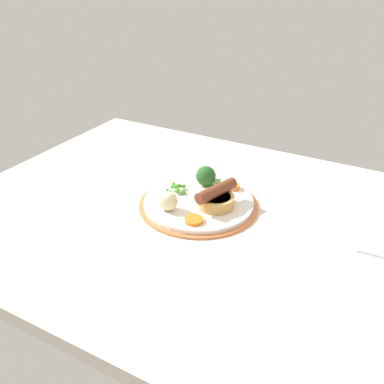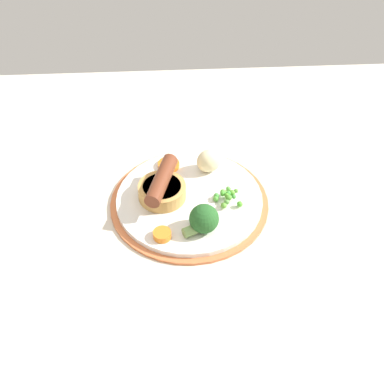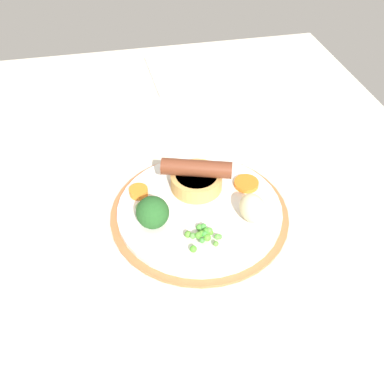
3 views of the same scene
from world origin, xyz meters
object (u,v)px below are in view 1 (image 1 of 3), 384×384
object	(u,v)px
pea_pile	(177,188)
potato_chunk_0	(168,201)
broccoli_floret_far	(206,176)
carrot_slice_2	(193,220)
sausage_pudding	(216,198)
dinner_plate	(199,203)
carrot_slice_1	(233,187)

from	to	relation	value
pea_pile	potato_chunk_0	world-z (taller)	potato_chunk_0
broccoli_floret_far	potato_chunk_0	xyz separation A→B (cm)	(-2.01, -13.91, -0.12)
potato_chunk_0	carrot_slice_2	size ratio (longest dim) A/B	1.15
sausage_pudding	pea_pile	xyz separation A→B (cm)	(-10.59, 1.39, -1.14)
dinner_plate	broccoli_floret_far	distance (cm)	7.98
dinner_plate	sausage_pudding	bearing A→B (deg)	-6.37
dinner_plate	potato_chunk_0	world-z (taller)	potato_chunk_0
sausage_pudding	pea_pile	distance (cm)	10.74
sausage_pudding	carrot_slice_2	size ratio (longest dim) A/B	2.83
carrot_slice_1	broccoli_floret_far	bearing A→B (deg)	-168.84
dinner_plate	broccoli_floret_far	xyz separation A→B (cm)	(-1.77, 7.15, 3.08)
carrot_slice_2	carrot_slice_1	bearing A→B (deg)	84.49
potato_chunk_0	sausage_pudding	bearing A→B (deg)	37.24
dinner_plate	carrot_slice_2	distance (cm)	8.78
carrot_slice_1	dinner_plate	bearing A→B (deg)	-118.82
broccoli_floret_far	carrot_slice_1	size ratio (longest dim) A/B	2.06
broccoli_floret_far	sausage_pudding	bearing A→B (deg)	104.05
dinner_plate	potato_chunk_0	bearing A→B (deg)	-119.23
carrot_slice_2	pea_pile	bearing A→B (deg)	135.36
dinner_plate	pea_pile	xyz separation A→B (cm)	(-6.13, 0.89, 1.73)
broccoli_floret_far	potato_chunk_0	distance (cm)	14.06
dinner_plate	pea_pile	distance (cm)	6.43
broccoli_floret_far	carrot_slice_2	bearing A→B (deg)	82.32
potato_chunk_0	carrot_slice_2	world-z (taller)	potato_chunk_0
sausage_pudding	broccoli_floret_far	distance (cm)	9.87
pea_pile	potato_chunk_0	xyz separation A→B (cm)	(2.34, -7.65, 1.23)
potato_chunk_0	carrot_slice_2	xyz separation A→B (cm)	(6.82, -1.39, -1.76)
broccoli_floret_far	carrot_slice_2	distance (cm)	16.15
pea_pile	broccoli_floret_far	world-z (taller)	broccoli_floret_far
dinner_plate	carrot_slice_1	distance (cm)	9.71
potato_chunk_0	broccoli_floret_far	bearing A→B (deg)	81.76
dinner_plate	potato_chunk_0	distance (cm)	8.29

